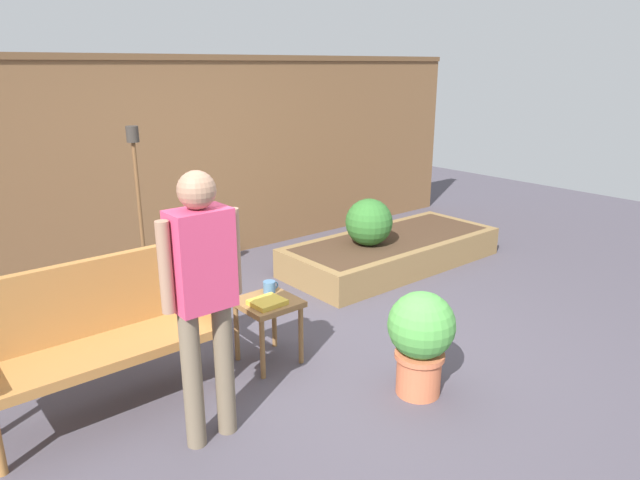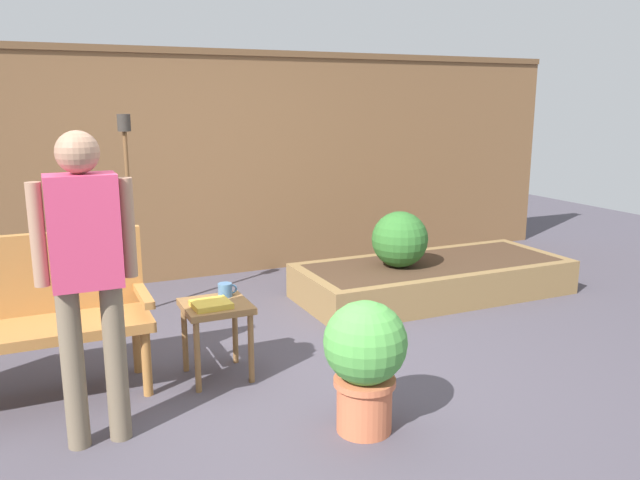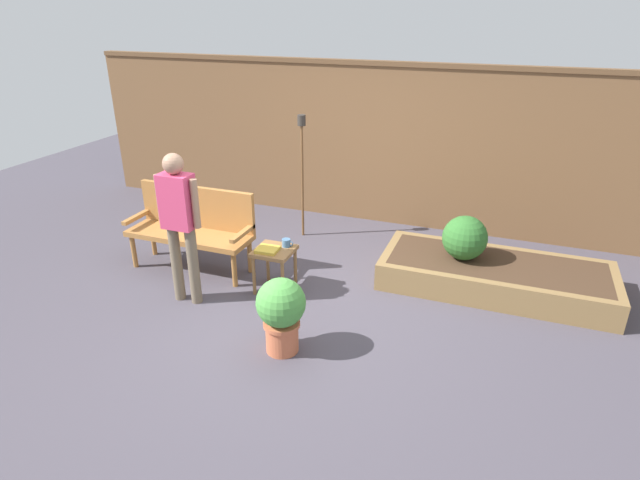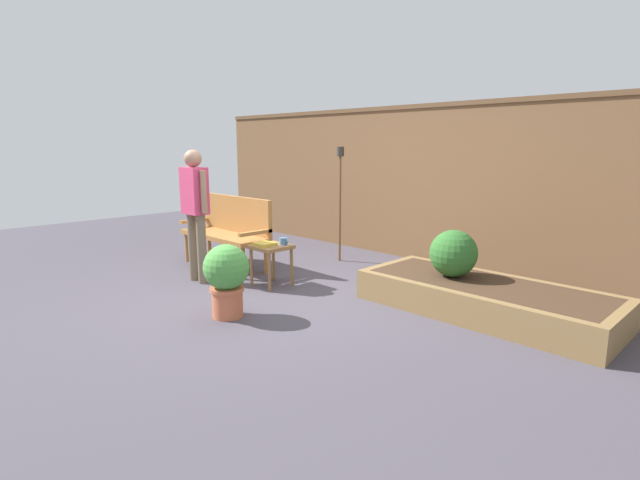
{
  "view_description": "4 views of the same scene",
  "coord_description": "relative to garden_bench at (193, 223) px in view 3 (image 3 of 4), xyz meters",
  "views": [
    {
      "loc": [
        -2.4,
        -2.81,
        2.07
      ],
      "look_at": [
        0.51,
        0.7,
        0.64
      ],
      "focal_mm": 31.82,
      "sensor_mm": 36.0,
      "label": 1
    },
    {
      "loc": [
        -1.29,
        -3.38,
        1.69
      ],
      "look_at": [
        0.57,
        0.71,
        0.7
      ],
      "focal_mm": 35.65,
      "sensor_mm": 36.0,
      "label": 2
    },
    {
      "loc": [
        1.86,
        -4.21,
        2.82
      ],
      "look_at": [
        0.15,
        0.32,
        0.63
      ],
      "focal_mm": 29.53,
      "sensor_mm": 36.0,
      "label": 3
    },
    {
      "loc": [
        3.92,
        -3.19,
        1.61
      ],
      "look_at": [
        0.37,
        0.34,
        0.63
      ],
      "focal_mm": 27.16,
      "sensor_mm": 36.0,
      "label": 4
    }
  ],
  "objects": [
    {
      "name": "cup_on_table",
      "position": [
        1.2,
        -0.08,
        -0.02
      ],
      "size": [
        0.12,
        0.09,
        0.08
      ],
      "color": "teal",
      "rests_on": "side_table"
    },
    {
      "name": "book_on_table",
      "position": [
        1.06,
        -0.25,
        -0.05
      ],
      "size": [
        0.23,
        0.21,
        0.03
      ],
      "primitive_type": "cube",
      "rotation": [
        0.0,
        0.0,
        0.04
      ],
      "color": "gold",
      "rests_on": "side_table"
    },
    {
      "name": "garden_bench",
      "position": [
        0.0,
        0.0,
        0.0
      ],
      "size": [
        1.44,
        0.48,
        0.94
      ],
      "color": "#A87038",
      "rests_on": "ground_plane"
    },
    {
      "name": "ground_plane",
      "position": [
        1.44,
        -0.44,
        -0.54
      ],
      "size": [
        14.0,
        14.0,
        0.0
      ],
      "primitive_type": "plane",
      "color": "#47424C"
    },
    {
      "name": "side_table",
      "position": [
        1.1,
        -0.19,
        -0.15
      ],
      "size": [
        0.4,
        0.4,
        0.48
      ],
      "color": "olive",
      "rests_on": "ground_plane"
    },
    {
      "name": "shrub_near_bench",
      "position": [
        2.94,
        0.67,
        -0.01
      ],
      "size": [
        0.48,
        0.48,
        0.48
      ],
      "color": "brown",
      "rests_on": "raised_planter_bed"
    },
    {
      "name": "raised_planter_bed",
      "position": [
        3.3,
        0.67,
        -0.39
      ],
      "size": [
        2.4,
        1.0,
        0.3
      ],
      "color": "olive",
      "rests_on": "ground_plane"
    },
    {
      "name": "fence_back",
      "position": [
        1.44,
        2.16,
        0.55
      ],
      "size": [
        8.4,
        0.14,
        2.16
      ],
      "color": "brown",
      "rests_on": "ground_plane"
    },
    {
      "name": "potted_boxwood",
      "position": [
        1.62,
        -1.15,
        -0.14
      ],
      "size": [
        0.43,
        0.43,
        0.7
      ],
      "color": "#C66642",
      "rests_on": "ground_plane"
    },
    {
      "name": "person_by_bench",
      "position": [
        0.35,
        -0.71,
        0.39
      ],
      "size": [
        0.47,
        0.2,
        1.56
      ],
      "color": "#70604C",
      "rests_on": "ground_plane"
    },
    {
      "name": "tiki_torch",
      "position": [
        0.82,
        1.27,
        0.55
      ],
      "size": [
        0.1,
        0.1,
        1.59
      ],
      "color": "brown",
      "rests_on": "ground_plane"
    }
  ]
}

